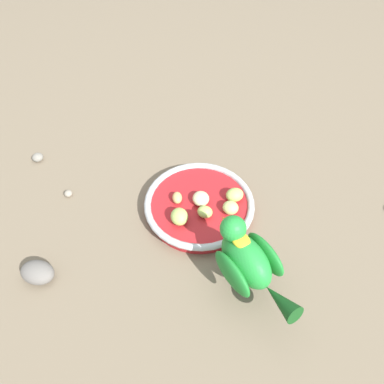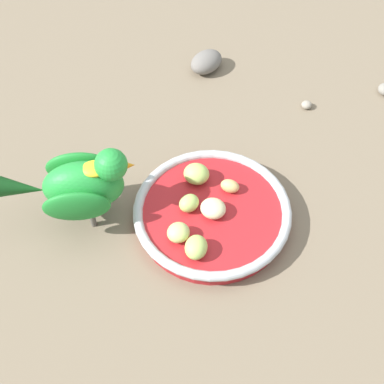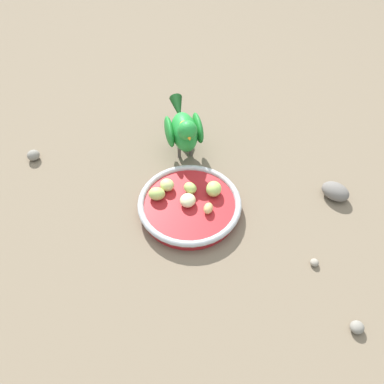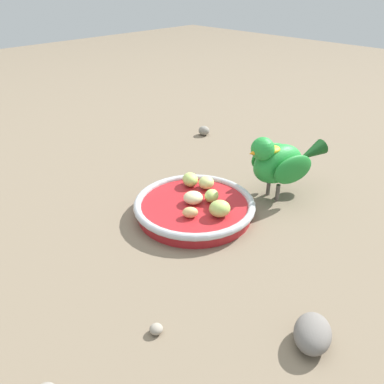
{
  "view_description": "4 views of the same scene",
  "coord_description": "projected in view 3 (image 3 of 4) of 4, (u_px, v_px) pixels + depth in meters",
  "views": [
    {
      "loc": [
        -0.37,
        -0.29,
        0.61
      ],
      "look_at": [
        -0.02,
        0.03,
        0.05
      ],
      "focal_mm": 34.23,
      "sensor_mm": 36.0,
      "label": 1
    },
    {
      "loc": [
        0.43,
        -0.18,
        0.7
      ],
      "look_at": [
        -0.05,
        -0.01,
        0.04
      ],
      "focal_mm": 54.91,
      "sensor_mm": 36.0,
      "label": 2
    },
    {
      "loc": [
        0.23,
        0.54,
        0.74
      ],
      "look_at": [
        -0.02,
        0.02,
        0.07
      ],
      "focal_mm": 39.73,
      "sensor_mm": 36.0,
      "label": 3
    },
    {
      "loc": [
        -0.47,
        0.47,
        0.41
      ],
      "look_at": [
        -0.02,
        0.02,
        0.05
      ],
      "focal_mm": 37.72,
      "sensor_mm": 36.0,
      "label": 4
    }
  ],
  "objects": [
    {
      "name": "pebble_1",
      "position": [
        314.0,
        263.0,
        0.85
      ],
      "size": [
        0.02,
        0.02,
        0.01
      ],
      "primitive_type": "ellipsoid",
      "rotation": [
        0.0,
        0.0,
        4.46
      ],
      "color": "gray",
      "rests_on": "ground_plane"
    },
    {
      "name": "apple_piece_4",
      "position": [
        188.0,
        200.0,
        0.91
      ],
      "size": [
        0.05,
        0.05,
        0.02
      ],
      "primitive_type": "ellipsoid",
      "rotation": [
        0.0,
        0.0,
        0.79
      ],
      "color": "beige",
      "rests_on": "feeding_bowl"
    },
    {
      "name": "apple_piece_3",
      "position": [
        157.0,
        194.0,
        0.92
      ],
      "size": [
        0.05,
        0.04,
        0.03
      ],
      "primitive_type": "ellipsoid",
      "rotation": [
        0.0,
        0.0,
        2.61
      ],
      "color": "#B2CC66",
      "rests_on": "feeding_bowl"
    },
    {
      "name": "feeding_bowl",
      "position": [
        190.0,
        205.0,
        0.93
      ],
      "size": [
        0.23,
        0.23,
        0.03
      ],
      "color": "#AD1E23",
      "rests_on": "ground_plane"
    },
    {
      "name": "apple_piece_1",
      "position": [
        214.0,
        189.0,
        0.93
      ],
      "size": [
        0.05,
        0.05,
        0.03
      ],
      "primitive_type": "ellipsoid",
      "rotation": [
        0.0,
        0.0,
        4.11
      ],
      "color": "#B2CC66",
      "rests_on": "feeding_bowl"
    },
    {
      "name": "parrot",
      "position": [
        184.0,
        129.0,
        1.0
      ],
      "size": [
        0.11,
        0.19,
        0.14
      ],
      "rotation": [
        0.0,
        0.0,
        1.31
      ],
      "color": "#59544C",
      "rests_on": "ground_plane"
    },
    {
      "name": "apple_piece_5",
      "position": [
        208.0,
        208.0,
        0.9
      ],
      "size": [
        0.03,
        0.03,
        0.02
      ],
      "primitive_type": "ellipsoid",
      "rotation": [
        0.0,
        0.0,
        3.99
      ],
      "color": "tan",
      "rests_on": "feeding_bowl"
    },
    {
      "name": "apple_piece_0",
      "position": [
        190.0,
        188.0,
        0.94
      ],
      "size": [
        0.04,
        0.04,
        0.02
      ],
      "primitive_type": "ellipsoid",
      "rotation": [
        0.0,
        0.0,
        1.98
      ],
      "color": "#B2CC66",
      "rests_on": "feeding_bowl"
    },
    {
      "name": "rock_large",
      "position": [
        335.0,
        191.0,
        0.95
      ],
      "size": [
        0.07,
        0.08,
        0.04
      ],
      "primitive_type": "ellipsoid",
      "rotation": [
        0.0,
        0.0,
        5.15
      ],
      "color": "slate",
      "rests_on": "ground_plane"
    },
    {
      "name": "ground_plane",
      "position": [
        179.0,
        208.0,
        0.94
      ],
      "size": [
        4.0,
        4.0,
        0.0
      ],
      "primitive_type": "plane",
      "color": "#756651"
    },
    {
      "name": "pebble_2",
      "position": [
        33.0,
        155.0,
        1.04
      ],
      "size": [
        0.04,
        0.04,
        0.03
      ],
      "primitive_type": "ellipsoid",
      "rotation": [
        0.0,
        0.0,
        3.44
      ],
      "color": "gray",
      "rests_on": "ground_plane"
    },
    {
      "name": "pebble_0",
      "position": [
        357.0,
        327.0,
        0.76
      ],
      "size": [
        0.03,
        0.03,
        0.02
      ],
      "primitive_type": "ellipsoid",
      "rotation": [
        0.0,
        0.0,
        0.1
      ],
      "color": "gray",
      "rests_on": "ground_plane"
    },
    {
      "name": "apple_piece_2",
      "position": [
        167.0,
        185.0,
        0.94
      ],
      "size": [
        0.04,
        0.04,
        0.02
      ],
      "primitive_type": "ellipsoid",
      "rotation": [
        0.0,
        0.0,
        1.94
      ],
      "color": "#C6D17A",
      "rests_on": "feeding_bowl"
    }
  ]
}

